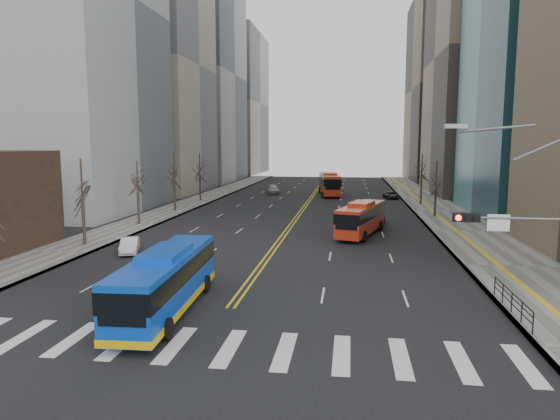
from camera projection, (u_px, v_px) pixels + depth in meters
name	position (u px, v px, depth m)	size (l,w,h in m)	color
ground	(202.00, 346.00, 21.28)	(220.00, 220.00, 0.00)	black
sidewalk_right	(440.00, 211.00, 63.01)	(7.00, 130.00, 0.15)	#65635E
sidewalk_left	(182.00, 207.00, 67.72)	(5.00, 130.00, 0.15)	#65635E
crosswalk	(202.00, 346.00, 21.27)	(26.70, 4.00, 0.01)	silver
centerline	(309.00, 201.00, 75.26)	(0.55, 100.00, 0.01)	gold
office_towers	(317.00, 53.00, 85.33)	(83.00, 134.00, 58.00)	gray
signal_mast	(535.00, 234.00, 20.69)	(5.37, 0.37, 9.39)	slate
pedestrian_railing	(512.00, 299.00, 25.08)	(0.06, 6.06, 1.02)	black
street_trees	(230.00, 177.00, 55.54)	(35.20, 47.20, 7.60)	#2C241B
blue_bus	(166.00, 279.00, 25.40)	(3.02, 11.33, 3.29)	#0C41BD
red_bus_near	(361.00, 217.00, 46.87)	(4.94, 10.15, 3.17)	#B62E13
red_bus_far	(329.00, 183.00, 83.33)	(4.24, 12.25, 3.79)	#B62E13
car_white	(130.00, 245.00, 39.30)	(1.31, 3.75, 1.24)	silver
car_dark_mid	(377.00, 219.00, 53.01)	(1.59, 3.95, 1.34)	black
car_silver	(273.00, 190.00, 85.80)	(2.05, 5.04, 1.46)	gray
car_dark_far	(391.00, 195.00, 78.13)	(1.87, 4.06, 1.13)	black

